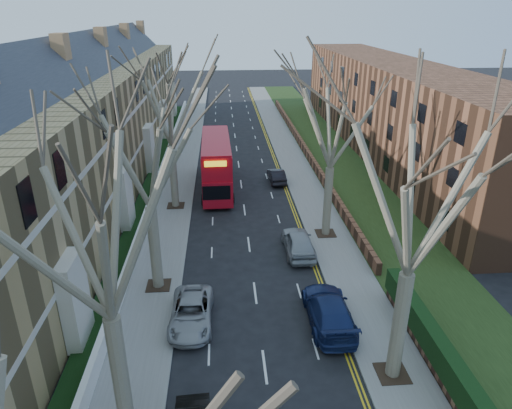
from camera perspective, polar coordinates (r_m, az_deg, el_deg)
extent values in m
cube|color=slate|center=(49.03, -9.24, 4.88)|extent=(3.00, 102.00, 0.12)
cube|color=slate|center=(49.43, 4.80, 5.26)|extent=(3.00, 102.00, 0.12)
cube|color=#9C814F|center=(41.57, -21.37, 7.35)|extent=(9.00, 78.00, 10.00)
cube|color=#292B32|center=(40.50, -22.64, 15.51)|extent=(4.67, 78.00, 4.67)
cube|color=beige|center=(40.90, -15.07, 5.72)|extent=(0.12, 78.00, 0.35)
cube|color=beige|center=(40.03, -15.60, 10.49)|extent=(0.12, 78.00, 0.35)
cube|color=brown|center=(54.88, 16.51, 11.55)|extent=(8.00, 54.00, 10.00)
cube|color=brown|center=(53.33, 5.98, 7.14)|extent=(0.35, 54.00, 0.90)
cube|color=white|center=(41.54, -12.36, 2.04)|extent=(0.30, 78.00, 1.00)
cube|color=#1E3112|center=(50.30, 9.90, 5.42)|extent=(6.00, 102.00, 0.06)
cylinder|color=#756653|center=(18.81, -16.60, -19.82)|extent=(0.64, 0.64, 5.25)
cylinder|color=#756653|center=(26.90, -12.53, -5.35)|extent=(0.64, 0.64, 5.07)
cube|color=#2D2116|center=(28.18, -12.08, -9.86)|extent=(1.40, 1.40, 0.05)
cylinder|color=#756653|center=(37.78, -10.26, 3.50)|extent=(0.60, 0.60, 5.25)
cube|color=#2D2116|center=(38.72, -9.99, -0.13)|extent=(1.40, 1.40, 0.05)
cylinder|color=#756653|center=(21.19, 17.47, -14.34)|extent=(0.64, 0.64, 5.25)
cube|color=#2D2116|center=(22.83, 16.64, -19.56)|extent=(1.40, 1.40, 0.05)
cylinder|color=#756653|center=(32.83, 8.94, 0.35)|extent=(0.60, 0.60, 5.07)
cube|color=#2D2116|center=(33.89, 8.68, -3.58)|extent=(1.40, 1.40, 0.05)
cube|color=#A50B19|center=(41.81, -4.92, 3.85)|extent=(2.68, 10.98, 2.19)
cube|color=#A50B19|center=(41.16, -5.02, 6.60)|extent=(2.67, 10.43, 1.99)
cube|color=black|center=(41.66, -4.94, 4.43)|extent=(2.69, 10.11, 0.89)
cube|color=black|center=(41.13, -5.02, 6.73)|extent=(2.68, 9.89, 0.89)
imported|color=#929397|center=(24.77, -8.07, -13.23)|extent=(2.28, 4.76, 1.31)
imported|color=navy|center=(24.76, 9.09, -12.93)|extent=(2.26, 5.47, 1.58)
imported|color=gray|center=(30.98, 5.34, -4.73)|extent=(1.92, 4.70, 1.60)
imported|color=black|center=(43.57, 2.58, 3.61)|extent=(1.56, 3.93, 1.27)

